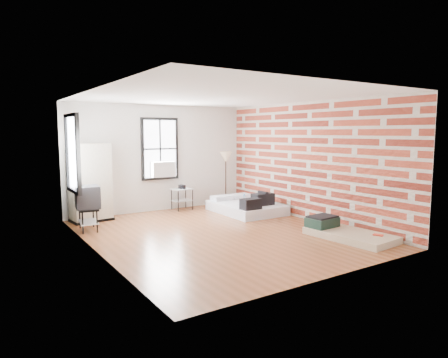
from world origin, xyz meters
TOP-DOWN VIEW (x-y plane):
  - ground at (0.00, 0.00)m, footprint 6.00×6.00m
  - room_shell at (0.23, 0.36)m, footprint 5.02×6.02m
  - mattress_main at (1.74, 1.45)m, footprint 1.41×1.90m
  - mattress_bare at (1.92, -1.59)m, footprint 1.02×1.76m
  - wardrobe at (-1.92, 2.65)m, footprint 0.99×0.65m
  - side_table at (0.51, 2.72)m, footprint 0.55×0.45m
  - floor_lamp at (1.88, 2.65)m, footprint 0.33×0.33m
  - tv_stand at (-2.21, 1.75)m, footprint 0.54×0.72m

SIDE VIEW (x-z plane):
  - ground at x=0.00m, z-range 0.00..0.00m
  - mattress_bare at x=1.92m, z-range -0.07..0.29m
  - mattress_main at x=1.74m, z-range -0.14..0.47m
  - side_table at x=0.51m, z-range 0.12..0.80m
  - tv_stand at x=-2.21m, z-range 0.21..1.17m
  - wardrobe at x=-1.92m, z-range 0.00..1.83m
  - floor_lamp at x=1.88m, z-range 0.54..2.06m
  - room_shell at x=0.23m, z-range 0.33..3.14m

